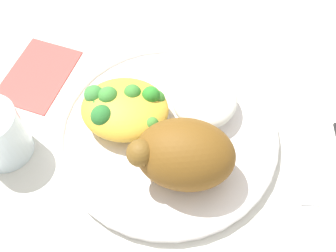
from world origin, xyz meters
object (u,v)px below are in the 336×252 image
Objects in this scene: plate at (168,133)px; mac_cheese_with_broccoli at (123,108)px; fork at (303,159)px; rice_pile at (205,100)px; roasted_chicken at (184,154)px; napkin at (38,74)px.

mac_cheese_with_broccoli reaches higher than plate.
plate is 0.18m from fork.
plate is at bearing 43.39° from rice_pile.
plate is at bearing -65.19° from roasted_chicken.
roasted_chicken is 0.10m from rice_pile.
roasted_chicken is at bearing 141.47° from mac_cheese_with_broccoli.
rice_pile reaches higher than fork.
roasted_chicken reaches higher than rice_pile.
roasted_chicken is 0.17m from fork.
plate reaches higher than fork.
roasted_chicken is at bearing 149.60° from napkin.
fork is at bearing 166.21° from napkin.
plate is 0.22m from napkin.
napkin is (0.23, -0.13, -0.06)m from roasted_chicken.
mac_cheese_with_broccoli is at bearing 155.10° from napkin.
mac_cheese_with_broccoli is (0.10, 0.03, 0.00)m from rice_pile.
rice_pile is at bearing 170.89° from napkin.
roasted_chicken is (-0.02, 0.05, 0.05)m from plate.
rice_pile reaches higher than plate.
rice_pile is at bearing -101.03° from roasted_chicken.
roasted_chicken is 1.38× the size of rice_pile.
mac_cheese_with_broccoli is at bearing -12.78° from plate.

